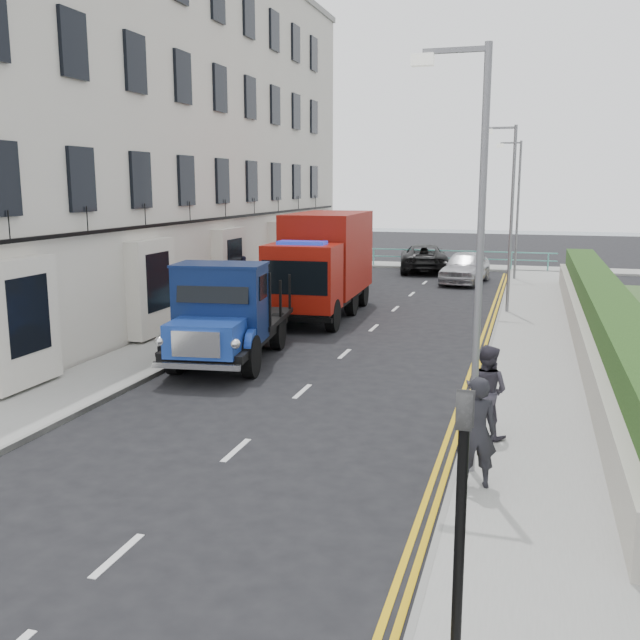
{
  "coord_description": "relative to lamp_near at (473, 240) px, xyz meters",
  "views": [
    {
      "loc": [
        5.09,
        -13.61,
        4.88
      ],
      "look_at": [
        -0.11,
        3.84,
        1.4
      ],
      "focal_mm": 40.0,
      "sensor_mm": 36.0,
      "label": 1
    }
  ],
  "objects": [
    {
      "name": "seafront_railing",
      "position": [
        -4.18,
        30.2,
        -3.42
      ],
      "size": [
        13.0,
        0.08,
        1.11
      ],
      "color": "#59B2A5",
      "rests_on": "ground"
    },
    {
      "name": "pedestrian_west_near",
      "position": [
        -10.18,
        14.83,
        -2.91
      ],
      "size": [
        1.2,
        0.65,
        1.94
      ],
      "primitive_type": "imported",
      "rotation": [
        0.0,
        0.0,
        3.31
      ],
      "color": "black",
      "rests_on": "pavement_west"
    },
    {
      "name": "promenade",
      "position": [
        -4.18,
        31.0,
        -3.94
      ],
      "size": [
        30.0,
        2.5,
        0.12
      ],
      "primitive_type": "cube",
      "color": "gray",
      "rests_on": "ground"
    },
    {
      "name": "pedestrian_east_far",
      "position": [
        0.22,
        1.77,
        -2.98
      ],
      "size": [
        1.07,
        0.97,
        1.79
      ],
      "primitive_type": "imported",
      "rotation": [
        0.0,
        0.0,
        2.73
      ],
      "color": "#36323D",
      "rests_on": "pavement_east"
    },
    {
      "name": "seafront_car_right",
      "position": [
        -2.24,
        24.45,
        -3.19
      ],
      "size": [
        2.45,
        4.92,
        1.61
      ],
      "primitive_type": "imported",
      "rotation": [
        0.0,
        0.0,
        -0.12
      ],
      "color": "#B3B2B7",
      "rests_on": "ground"
    },
    {
      "name": "garden_east",
      "position": [
        3.03,
        11.0,
        -3.1
      ],
      "size": [
        1.45,
        28.0,
        1.75
      ],
      "color": "#B2AD9E",
      "rests_on": "ground"
    },
    {
      "name": "parked_car_front",
      "position": [
        -7.78,
        6.66,
        -3.34
      ],
      "size": [
        1.96,
        4.02,
        1.32
      ],
      "primitive_type": "imported",
      "rotation": [
        0.0,
        0.0,
        -0.11
      ],
      "color": "black",
      "rests_on": "ground"
    },
    {
      "name": "sea_plane",
      "position": [
        -4.18,
        62.0,
        -4.0
      ],
      "size": [
        120.0,
        120.0,
        0.0
      ],
      "primitive_type": "plane",
      "color": "slate",
      "rests_on": "ground"
    },
    {
      "name": "red_lorry",
      "position": [
        -6.55,
        13.88,
        -1.97
      ],
      "size": [
        2.76,
        7.38,
        3.81
      ],
      "rotation": [
        0.0,
        0.0,
        0.04
      ],
      "color": "black",
      "rests_on": "ground"
    },
    {
      "name": "bedford_lorry",
      "position": [
        -6.96,
        5.68,
        -2.72
      ],
      "size": [
        3.04,
        6.11,
        2.78
      ],
      "rotation": [
        0.0,
        0.0,
        0.13
      ],
      "color": "black",
      "rests_on": "ground"
    },
    {
      "name": "pavement_east",
      "position": [
        1.12,
        11.0,
        -3.94
      ],
      "size": [
        2.6,
        38.0,
        0.12
      ],
      "primitive_type": "cube",
      "color": "gray",
      "rests_on": "ground"
    },
    {
      "name": "parked_car_mid",
      "position": [
        -7.78,
        13.98,
        -3.25
      ],
      "size": [
        2.13,
        4.7,
        1.49
      ],
      "primitive_type": "imported",
      "rotation": [
        0.0,
        0.0,
        -0.12
      ],
      "color": "#528FB0",
      "rests_on": "ground"
    },
    {
      "name": "lamp_mid",
      "position": [
        0.0,
        16.0,
        0.0
      ],
      "size": [
        1.23,
        0.18,
        7.0
      ],
      "color": "slate",
      "rests_on": "ground"
    },
    {
      "name": "pavement_west",
      "position": [
        -9.38,
        11.0,
        -3.94
      ],
      "size": [
        2.4,
        38.0,
        0.12
      ],
      "primitive_type": "cube",
      "color": "gray",
      "rests_on": "ground"
    },
    {
      "name": "terrace_west",
      "position": [
        -13.65,
        15.0,
        3.17
      ],
      "size": [
        6.31,
        30.2,
        14.25
      ],
      "color": "silver",
      "rests_on": "ground"
    },
    {
      "name": "parked_car_rear",
      "position": [
        -7.62,
        19.68,
        -3.36
      ],
      "size": [
        2.05,
        4.52,
        1.28
      ],
      "primitive_type": "imported",
      "rotation": [
        0.0,
        0.0,
        -0.06
      ],
      "color": "silver",
      "rests_on": "ground"
    },
    {
      "name": "seafront_car_left",
      "position": [
        -4.95,
        28.75,
        -3.22
      ],
      "size": [
        3.46,
        5.91,
        1.55
      ],
      "primitive_type": "imported",
      "rotation": [
        0.0,
        0.0,
        3.31
      ],
      "color": "black",
      "rests_on": "ground"
    },
    {
      "name": "pedestrian_west_far",
      "position": [
        -9.45,
        16.16,
        -3.05
      ],
      "size": [
        0.96,
        0.86,
        1.65
      ],
      "primitive_type": "imported",
      "rotation": [
        0.0,
        0.0,
        0.54
      ],
      "color": "#40392E",
      "rests_on": "pavement_west"
    },
    {
      "name": "pedestrian_east_near",
      "position": [
        0.22,
        -0.63,
        -2.97
      ],
      "size": [
        0.74,
        0.58,
        1.81
      ],
      "primitive_type": "imported",
      "rotation": [
        0.0,
        0.0,
        3.38
      ],
      "color": "black",
      "rests_on": "pavement_east"
    },
    {
      "name": "lamp_near",
      "position": [
        0.0,
        0.0,
        0.0
      ],
      "size": [
        1.23,
        0.18,
        7.0
      ],
      "color": "slate",
      "rests_on": "ground"
    },
    {
      "name": "lamp_far",
      "position": [
        0.0,
        26.0,
        0.0
      ],
      "size": [
        1.23,
        0.18,
        7.0
      ],
      "color": "slate",
      "rests_on": "ground"
    },
    {
      "name": "traffic_signal",
      "position": [
        0.42,
        -5.5,
        -1.92
      ],
      "size": [
        0.16,
        0.2,
        3.1
      ],
      "color": "black",
      "rests_on": "ground"
    },
    {
      "name": "ground",
      "position": [
        -4.18,
        2.0,
        -4.0
      ],
      "size": [
        120.0,
        120.0,
        0.0
      ],
      "primitive_type": "plane",
      "color": "black",
      "rests_on": "ground"
    }
  ]
}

